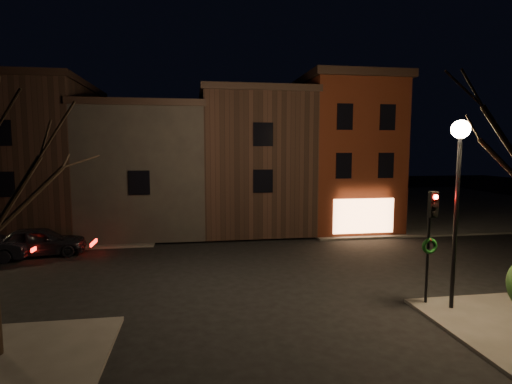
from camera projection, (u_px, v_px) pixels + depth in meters
ground at (251, 269)px, 18.91m from camera, size 120.00×120.00×0.00m
sidewalk_far_right at (413, 203)px, 41.62m from camera, size 30.00×30.00×0.12m
corner_building at (342, 153)px, 28.87m from camera, size 6.50×8.50×10.50m
row_building_a at (251, 160)px, 28.93m from camera, size 7.30×10.30×9.40m
row_building_b at (149, 168)px, 27.87m from camera, size 7.80×10.30×8.40m
row_building_c at (37, 158)px, 26.68m from camera, size 7.30×10.30×9.90m
street_lamp_near at (459, 163)px, 13.41m from camera, size 0.60×0.60×6.48m
traffic_signal at (431, 230)px, 14.06m from camera, size 0.58×0.38×4.05m
parked_car_a at (40, 241)px, 21.13m from camera, size 4.78×2.44×1.56m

